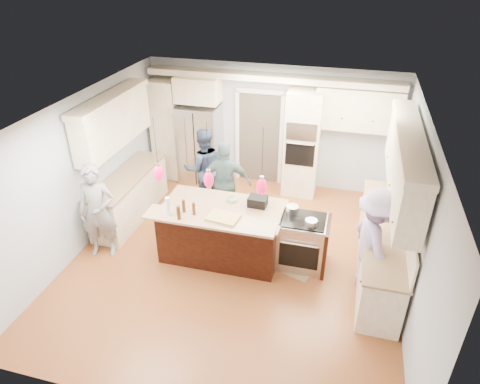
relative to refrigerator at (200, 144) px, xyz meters
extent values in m
plane|color=#9D552B|center=(1.55, -2.64, -0.90)|extent=(6.00, 6.00, 0.00)
cube|color=#B2BCC6|center=(1.55, 0.36, 0.45)|extent=(5.50, 0.04, 2.70)
cube|color=#B2BCC6|center=(1.55, -5.64, 0.45)|extent=(5.50, 0.04, 2.70)
cube|color=#B2BCC6|center=(-1.20, -2.64, 0.45)|extent=(0.04, 6.00, 2.70)
cube|color=#B2BCC6|center=(4.30, -2.64, 0.45)|extent=(0.04, 6.00, 2.70)
cube|color=white|center=(1.55, -2.64, 1.80)|extent=(5.50, 6.00, 0.04)
cube|color=#B7B7BC|center=(0.00, 0.00, 0.00)|extent=(0.90, 0.70, 1.80)
cube|color=#FFF5CE|center=(2.30, 0.03, 0.25)|extent=(0.72, 0.64, 2.30)
cube|color=black|center=(2.30, -0.30, 0.65)|extent=(0.60, 0.02, 0.35)
cube|color=black|center=(2.30, -0.30, 0.15)|extent=(0.60, 0.02, 0.50)
cylinder|color=#B7B7BC|center=(2.30, -0.33, 0.40)|extent=(0.55, 0.02, 0.02)
cube|color=#FFF5CE|center=(-0.80, 0.06, 0.25)|extent=(0.60, 0.58, 2.30)
cube|color=#FFF5CE|center=(0.00, 0.06, 1.25)|extent=(0.95, 0.58, 0.55)
cube|color=#FFF5CE|center=(3.35, 0.18, 1.05)|extent=(1.70, 0.35, 0.85)
cube|color=beige|center=(1.55, 0.16, 1.58)|extent=(5.30, 0.38, 0.12)
cube|color=#4C443A|center=(1.30, 0.35, 0.15)|extent=(0.90, 0.06, 2.10)
cube|color=white|center=(1.30, 0.31, 1.23)|extent=(1.04, 0.06, 0.10)
cube|color=#FFF5CE|center=(3.95, -2.34, -0.46)|extent=(0.60, 3.00, 0.88)
cube|color=tan|center=(3.95, -2.34, 0.00)|extent=(0.64, 3.05, 0.04)
cube|color=#FFF5CE|center=(4.07, -2.34, 1.08)|extent=(0.35, 3.00, 0.85)
cube|color=beige|center=(4.06, -2.34, 1.56)|extent=(0.37, 3.10, 0.10)
cube|color=#FFF5CE|center=(-0.85, -1.84, -0.46)|extent=(0.60, 2.20, 0.88)
cube|color=tan|center=(-0.85, -1.84, 0.00)|extent=(0.64, 2.25, 0.04)
cube|color=#FFF5CE|center=(-0.97, -1.84, 1.08)|extent=(0.35, 2.20, 0.85)
cube|color=beige|center=(-0.96, -1.84, 1.56)|extent=(0.37, 2.30, 0.10)
cube|color=black|center=(1.30, -2.49, -0.46)|extent=(2.00, 1.00, 0.88)
cube|color=tan|center=(1.30, -2.49, 0.00)|extent=(2.10, 1.10, 0.04)
cube|color=black|center=(1.30, -3.05, -0.36)|extent=(2.00, 0.12, 1.08)
cube|color=tan|center=(1.30, -3.19, 0.20)|extent=(2.10, 0.42, 0.04)
cube|color=black|center=(1.86, -2.27, 0.10)|extent=(0.33, 0.27, 0.17)
cube|color=#B7B7BC|center=(2.68, -2.49, -0.45)|extent=(0.76, 0.66, 0.90)
cube|color=black|center=(2.68, -2.83, -0.50)|extent=(0.65, 0.01, 0.45)
cube|color=black|center=(2.68, -2.49, 0.01)|extent=(0.72, 0.59, 0.02)
cube|color=black|center=(3.09, -2.49, -0.46)|extent=(0.06, 0.71, 0.88)
cylinder|color=black|center=(0.50, -3.15, 1.43)|extent=(0.01, 0.01, 0.75)
ellipsoid|color=#BB0B38|center=(0.50, -3.15, 0.90)|extent=(0.15, 0.15, 0.26)
cylinder|color=black|center=(1.30, -3.15, 1.43)|extent=(0.01, 0.01, 0.75)
ellipsoid|color=#BB0B38|center=(1.30, -3.15, 0.90)|extent=(0.15, 0.15, 0.26)
cylinder|color=black|center=(2.10, -3.15, 1.43)|extent=(0.01, 0.01, 0.75)
ellipsoid|color=#BB0B38|center=(2.10, -3.15, 0.90)|extent=(0.15, 0.15, 0.26)
imported|color=gray|center=(-0.75, -3.09, -0.03)|extent=(0.72, 0.57, 1.73)
imported|color=#293850|center=(0.45, -1.04, -0.04)|extent=(1.04, 0.96, 1.71)
imported|color=slate|center=(1.05, -1.50, -0.06)|extent=(1.05, 0.61, 1.68)
imported|color=#A794C8|center=(3.80, -2.84, 0.00)|extent=(1.06, 1.33, 1.80)
cube|color=#987C52|center=(2.71, -2.44, -0.89)|extent=(0.93, 1.09, 0.01)
cylinder|color=silver|center=(0.64, -3.23, 0.38)|extent=(0.10, 0.10, 0.32)
cylinder|color=#411F0B|center=(0.84, -3.08, 0.33)|extent=(0.07, 0.07, 0.22)
cylinder|color=#411F0B|center=(0.84, -3.30, 0.34)|extent=(0.08, 0.08, 0.24)
cylinder|color=#411F0B|center=(1.02, -3.11, 0.33)|extent=(0.07, 0.07, 0.21)
cylinder|color=#B7B7BC|center=(0.76, -3.13, 0.28)|extent=(0.09, 0.09, 0.12)
cube|color=tan|center=(1.50, -3.11, 0.24)|extent=(0.53, 0.41, 0.04)
cylinder|color=#B7B7BC|center=(2.47, -2.34, 0.08)|extent=(0.21, 0.21, 0.12)
cylinder|color=#B7B7BC|center=(2.82, -2.64, 0.07)|extent=(0.20, 0.20, 0.10)
camera|label=1|loc=(3.18, -8.40, 3.88)|focal=32.00mm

